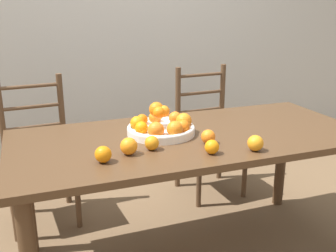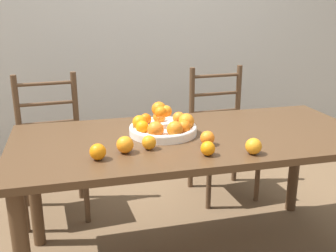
# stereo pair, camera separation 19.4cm
# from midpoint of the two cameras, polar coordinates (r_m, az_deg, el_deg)

# --- Properties ---
(wall_back) EXTENTS (8.00, 0.06, 2.60)m
(wall_back) POSITION_cam_midpoint_polar(r_m,az_deg,el_deg) (3.35, -8.63, 15.74)
(wall_back) COLOR beige
(wall_back) RESTS_ON ground_plane
(dining_table) EXTENTS (1.85, 0.84, 0.73)m
(dining_table) POSITION_cam_midpoint_polar(r_m,az_deg,el_deg) (2.08, 0.60, -3.68)
(dining_table) COLOR #4C331E
(dining_table) RESTS_ON ground_plane
(fruit_bowl) EXTENTS (0.35, 0.35, 0.17)m
(fruit_bowl) POSITION_cam_midpoint_polar(r_m,az_deg,el_deg) (2.05, -3.65, -0.10)
(fruit_bowl) COLOR white
(fruit_bowl) RESTS_ON dining_table
(orange_loose_0) EXTENTS (0.07, 0.07, 0.07)m
(orange_loose_0) POSITION_cam_midpoint_polar(r_m,az_deg,el_deg) (1.73, -12.61, -4.10)
(orange_loose_0) COLOR orange
(orange_loose_0) RESTS_ON dining_table
(orange_loose_1) EXTENTS (0.07, 0.07, 0.07)m
(orange_loose_1) POSITION_cam_midpoint_polar(r_m,az_deg,el_deg) (1.84, -5.40, -2.52)
(orange_loose_1) COLOR orange
(orange_loose_1) RESTS_ON dining_table
(orange_loose_2) EXTENTS (0.07, 0.07, 0.07)m
(orange_loose_2) POSITION_cam_midpoint_polar(r_m,az_deg,el_deg) (1.78, 3.30, -3.10)
(orange_loose_2) COLOR orange
(orange_loose_2) RESTS_ON dining_table
(orange_loose_3) EXTENTS (0.08, 0.08, 0.08)m
(orange_loose_3) POSITION_cam_midpoint_polar(r_m,az_deg,el_deg) (1.79, -8.82, -2.96)
(orange_loose_3) COLOR orange
(orange_loose_3) RESTS_ON dining_table
(orange_loose_4) EXTENTS (0.08, 0.08, 0.08)m
(orange_loose_4) POSITION_cam_midpoint_polar(r_m,az_deg,el_deg) (1.84, 9.65, -2.51)
(orange_loose_4) COLOR orange
(orange_loose_4) RESTS_ON dining_table
(orange_loose_5) EXTENTS (0.07, 0.07, 0.07)m
(orange_loose_5) POSITION_cam_midpoint_polar(r_m,az_deg,el_deg) (1.91, 2.98, -1.60)
(orange_loose_5) COLOR orange
(orange_loose_5) RESTS_ON dining_table
(chair_left) EXTENTS (0.45, 0.43, 0.94)m
(chair_left) POSITION_cam_midpoint_polar(r_m,az_deg,el_deg) (2.70, -20.30, -3.77)
(chair_left) COLOR #513823
(chair_left) RESTS_ON ground_plane
(chair_right) EXTENTS (0.44, 0.42, 0.94)m
(chair_right) POSITION_cam_midpoint_polar(r_m,az_deg,el_deg) (2.94, 4.03, -1.01)
(chair_right) COLOR #513823
(chair_right) RESTS_ON ground_plane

